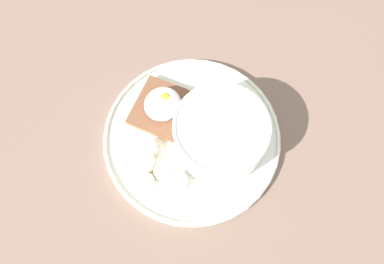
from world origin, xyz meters
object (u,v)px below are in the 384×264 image
oatmeal_bowl (220,134)px  toast_slice (164,109)px  banana_slice_back (146,181)px  banana_slice_front (163,171)px  poached_egg (163,103)px  banana_slice_left (144,163)px  banana_slice_right (179,182)px  banana_slice_inner (150,149)px

oatmeal_bowl → toast_slice: (-2.16, 10.41, -2.78)cm
toast_slice → banana_slice_back: 12.49cm
toast_slice → banana_slice_front: bearing=-136.0°
poached_egg → banana_slice_left: bearing=-154.3°
banana_slice_right → toast_slice: bearing=54.9°
banana_slice_front → banana_slice_back: 3.07cm
toast_slice → banana_slice_inner: bearing=-153.9°
banana_slice_left → toast_slice: bearing=25.8°
banana_slice_inner → oatmeal_bowl: bearing=-39.4°
oatmeal_bowl → poached_egg: (-2.12, 10.42, -0.59)cm
banana_slice_right → banana_slice_inner: size_ratio=1.21×
oatmeal_bowl → banana_slice_inner: size_ratio=4.22×
banana_slice_front → banana_slice_inner: (1.12, 4.23, 0.11)cm
oatmeal_bowl → banana_slice_right: bearing=179.7°
toast_slice → poached_egg: size_ratio=1.97×
oatmeal_bowl → poached_egg: bearing=101.5°
poached_egg → banana_slice_back: size_ratio=1.78×
banana_slice_right → banana_slice_inner: 7.17cm
poached_egg → banana_slice_inner: size_ratio=1.76×
toast_slice → poached_egg: (0.04, 0.00, 2.18)cm
banana_slice_left → banana_slice_right: bearing=-74.8°
toast_slice → banana_slice_back: bearing=-148.4°
poached_egg → banana_slice_right: poached_egg is taller
banana_slice_back → banana_slice_inner: bearing=39.3°
oatmeal_bowl → banana_slice_front: (-9.86, 2.96, -2.96)cm
toast_slice → poached_egg: 2.18cm
banana_slice_back → oatmeal_bowl: bearing=-16.8°
oatmeal_bowl → banana_slice_front: bearing=163.3°
banana_slice_front → banana_slice_back: bearing=162.7°
oatmeal_bowl → toast_slice: bearing=101.7°
oatmeal_bowl → banana_slice_inner: bearing=140.6°
toast_slice → banana_slice_left: (-8.92, -4.31, -0.13)cm
banana_slice_front → banana_slice_left: size_ratio=0.74×
poached_egg → toast_slice: bearing=-174.3°
toast_slice → banana_slice_right: size_ratio=2.87×
oatmeal_bowl → banana_slice_inner: oatmeal_bowl is taller
banana_slice_front → banana_slice_back: banana_slice_front is taller
banana_slice_left → banana_slice_right: same height
oatmeal_bowl → toast_slice: 10.99cm
oatmeal_bowl → banana_slice_left: bearing=151.1°
banana_slice_front → banana_slice_left: banana_slice_left is taller
poached_egg → banana_slice_back: bearing=-148.5°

